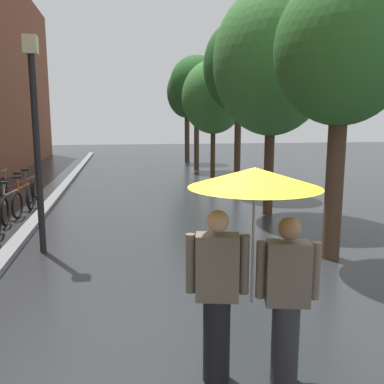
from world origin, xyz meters
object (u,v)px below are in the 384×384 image
(parked_bicycle_6, at_px, (11,197))
(parked_bicycle_7, at_px, (12,192))
(street_tree_4, at_px, (197,85))
(street_tree_2, at_px, (239,67))
(street_tree_1, at_px, (272,62))
(street_tree_5, at_px, (187,93))
(street_lamp_post, at_px, (36,129))
(street_tree_3, at_px, (213,97))
(parked_bicycle_8, at_px, (20,187))
(couple_under_umbrella, at_px, (253,238))
(street_tree_0, at_px, (342,52))

(parked_bicycle_6, xyz_separation_m, parked_bicycle_7, (-0.21, 0.91, 0.00))
(parked_bicycle_7, bearing_deg, street_tree_4, 46.97)
(street_tree_2, xyz_separation_m, parked_bicycle_6, (-7.04, -1.80, -3.86))
(street_tree_1, xyz_separation_m, street_tree_5, (0.06, 13.98, 0.11))
(street_lamp_post, bearing_deg, street_tree_3, 59.27)
(street_tree_5, xyz_separation_m, parked_bicycle_8, (-7.13, -10.47, -3.67))
(street_tree_3, relative_size, parked_bicycle_7, 4.50)
(street_tree_5, distance_m, couple_under_umbrella, 21.19)
(street_tree_5, bearing_deg, street_tree_2, -89.56)
(street_tree_2, bearing_deg, parked_bicycle_8, -179.94)
(street_tree_2, height_order, parked_bicycle_6, street_tree_2)
(couple_under_umbrella, bearing_deg, street_tree_2, 74.81)
(parked_bicycle_6, relative_size, street_lamp_post, 0.28)
(street_tree_5, distance_m, parked_bicycle_7, 13.92)
(street_tree_1, bearing_deg, parked_bicycle_7, 159.73)
(street_tree_0, distance_m, street_lamp_post, 5.55)
(parked_bicycle_6, distance_m, parked_bicycle_8, 1.80)
(parked_bicycle_6, bearing_deg, street_tree_2, 14.36)
(street_tree_3, relative_size, couple_under_umbrella, 2.36)
(street_tree_2, bearing_deg, parked_bicycle_7, -173.01)
(parked_bicycle_7, distance_m, couple_under_umbrella, 10.53)
(street_tree_5, relative_size, parked_bicycle_7, 5.09)
(street_tree_1, distance_m, couple_under_umbrella, 7.79)
(parked_bicycle_6, bearing_deg, street_tree_1, -13.93)
(street_tree_0, height_order, street_tree_1, street_tree_1)
(street_tree_1, relative_size, street_tree_2, 1.00)
(couple_under_umbrella, bearing_deg, street_tree_3, 78.89)
(street_tree_1, height_order, parked_bicycle_7, street_tree_1)
(parked_bicycle_8, bearing_deg, street_tree_3, 23.74)
(street_tree_2, bearing_deg, street_tree_3, 93.22)
(street_tree_1, relative_size, parked_bicycle_7, 5.32)
(street_tree_3, bearing_deg, parked_bicycle_6, -144.52)
(street_tree_5, relative_size, parked_bicycle_6, 4.98)
(street_tree_4, distance_m, parked_bicycle_7, 10.99)
(street_tree_3, xyz_separation_m, street_tree_5, (0.09, 7.38, 0.63))
(couple_under_umbrella, bearing_deg, street_tree_0, 51.64)
(street_tree_5, bearing_deg, couple_under_umbrella, -97.48)
(street_tree_1, xyz_separation_m, street_tree_2, (0.14, 3.51, 0.30))
(street_tree_2, xyz_separation_m, couple_under_umbrella, (-2.82, -10.38, -2.81))
(street_tree_2, xyz_separation_m, street_tree_4, (-0.22, 6.64, -0.04))
(street_tree_0, distance_m, parked_bicycle_7, 9.93)
(parked_bicycle_7, height_order, couple_under_umbrella, couple_under_umbrella)
(street_tree_1, relative_size, parked_bicycle_6, 5.20)
(street_tree_0, bearing_deg, street_tree_1, 88.33)
(street_tree_1, xyz_separation_m, parked_bicycle_6, (-6.89, 1.71, -3.56))
(street_tree_2, xyz_separation_m, street_lamp_post, (-5.50, -5.88, -1.90))
(street_tree_1, distance_m, parked_bicycle_8, 8.66)
(street_tree_0, xyz_separation_m, couple_under_umbrella, (-2.57, -3.25, -2.20))
(street_tree_3, relative_size, parked_bicycle_6, 4.40)
(street_tree_1, distance_m, parked_bicycle_7, 8.37)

